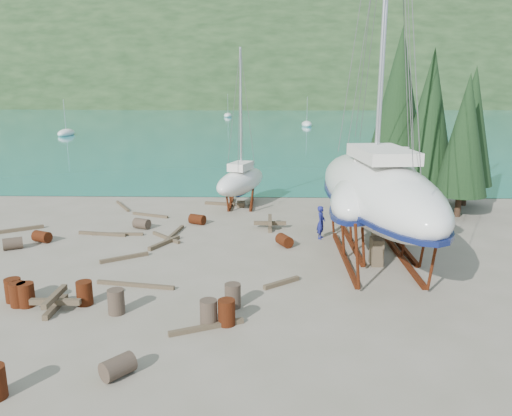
{
  "coord_description": "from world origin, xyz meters",
  "views": [
    {
      "loc": [
        2.48,
        -19.68,
        7.73
      ],
      "look_at": [
        1.91,
        3.0,
        2.17
      ],
      "focal_mm": 35.0,
      "sensor_mm": 36.0,
      "label": 1
    }
  ],
  "objects_px": {
    "large_sailboat_far": "(379,186)",
    "worker": "(321,222)",
    "small_sailboat_shore": "(241,181)",
    "large_sailboat_near": "(377,190)"
  },
  "relations": [
    {
      "from": "large_sailboat_far",
      "to": "worker",
      "type": "height_order",
      "value": "large_sailboat_far"
    },
    {
      "from": "small_sailboat_shore",
      "to": "worker",
      "type": "relative_size",
      "value": 5.83
    },
    {
      "from": "worker",
      "to": "large_sailboat_far",
      "type": "bearing_deg",
      "value": -93.69
    },
    {
      "from": "large_sailboat_near",
      "to": "small_sailboat_shore",
      "type": "height_order",
      "value": "large_sailboat_near"
    },
    {
      "from": "large_sailboat_near",
      "to": "large_sailboat_far",
      "type": "distance_m",
      "value": 2.22
    },
    {
      "from": "small_sailboat_shore",
      "to": "worker",
      "type": "xyz_separation_m",
      "value": [
        4.55,
        -7.28,
        -0.81
      ]
    },
    {
      "from": "small_sailboat_shore",
      "to": "large_sailboat_near",
      "type": "bearing_deg",
      "value": -38.03
    },
    {
      "from": "large_sailboat_near",
      "to": "worker",
      "type": "relative_size",
      "value": 11.62
    },
    {
      "from": "large_sailboat_far",
      "to": "large_sailboat_near",
      "type": "bearing_deg",
      "value": -80.74
    },
    {
      "from": "small_sailboat_shore",
      "to": "large_sailboat_far",
      "type": "bearing_deg",
      "value": -29.66
    }
  ]
}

